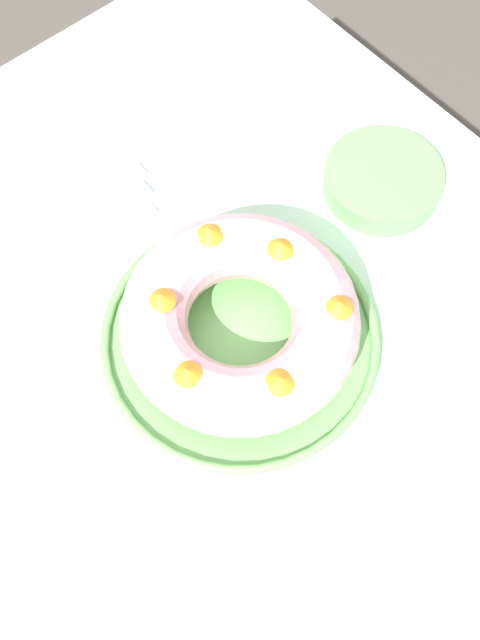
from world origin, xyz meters
TOP-DOWN VIEW (x-y plane):
  - ground_plane at (0.00, 0.00)m, footprint 8.00×8.00m
  - dining_table at (0.00, 0.00)m, footprint 1.14×0.92m
  - serving_dish at (0.02, -0.01)m, footprint 0.35×0.35m
  - bundt_cake at (0.02, -0.01)m, footprint 0.29×0.29m
  - fork at (-0.24, -0.05)m, footprint 0.02×0.21m
  - serving_knife at (-0.27, -0.08)m, footprint 0.02×0.24m
  - cake_knife at (-0.21, -0.08)m, footprint 0.02×0.19m
  - side_bowl at (-0.03, 0.29)m, footprint 0.16×0.16m

SIDE VIEW (x-z plane):
  - ground_plane at x=0.00m, z-range 0.00..0.00m
  - dining_table at x=0.00m, z-range 0.26..1.00m
  - serving_knife at x=-0.27m, z-range 0.73..0.74m
  - fork at x=-0.24m, z-range 0.74..0.74m
  - cake_knife at x=-0.21m, z-range 0.73..0.74m
  - serving_dish at x=0.02m, z-range 0.74..0.76m
  - side_bowl at x=-0.03m, z-range 0.74..0.77m
  - bundt_cake at x=0.02m, z-range 0.75..0.85m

